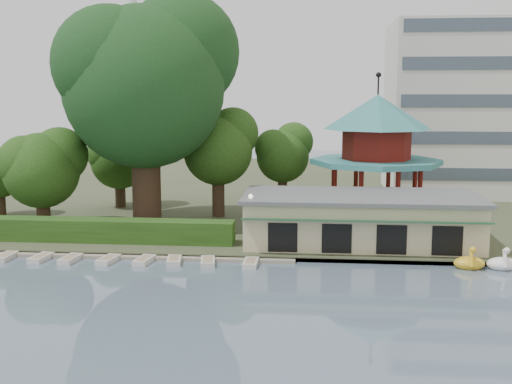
# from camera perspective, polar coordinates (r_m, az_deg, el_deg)

# --- Properties ---
(ground_plane) EXTENTS (220.00, 220.00, 0.00)m
(ground_plane) POSITION_cam_1_polar(r_m,az_deg,el_deg) (31.83, -6.87, -13.93)
(ground_plane) COLOR slate
(ground_plane) RESTS_ON ground
(shore) EXTENTS (220.00, 70.00, 0.40)m
(shore) POSITION_cam_1_polar(r_m,az_deg,el_deg) (81.81, 0.86, 0.34)
(shore) COLOR #424930
(shore) RESTS_ON ground
(embankment) EXTENTS (220.00, 0.60, 0.30)m
(embankment) POSITION_cam_1_polar(r_m,az_deg,el_deg) (47.96, -2.47, -5.83)
(embankment) COLOR gray
(embankment) RESTS_ON ground
(dock) EXTENTS (34.00, 1.60, 0.24)m
(dock) POSITION_cam_1_polar(r_m,az_deg,el_deg) (50.90, -16.05, -5.34)
(dock) COLOR gray
(dock) RESTS_ON ground
(boathouse) EXTENTS (18.60, 9.39, 3.90)m
(boathouse) POSITION_cam_1_polar(r_m,az_deg,el_deg) (51.71, 9.29, -2.34)
(boathouse) COLOR beige
(boathouse) RESTS_ON shore
(pavilion) EXTENTS (12.40, 12.40, 13.50)m
(pavilion) POSITION_cam_1_polar(r_m,az_deg,el_deg) (61.09, 10.67, 4.18)
(pavilion) COLOR beige
(pavilion) RESTS_ON shore
(broadcast_tower) EXTENTS (8.00, 8.00, 96.00)m
(broadcast_tower) POSITION_cam_1_polar(r_m,az_deg,el_deg) (176.81, -10.92, 15.73)
(broadcast_tower) COLOR silver
(broadcast_tower) RESTS_ON ground
(hedge) EXTENTS (30.00, 2.00, 1.80)m
(hedge) POSITION_cam_1_polar(r_m,az_deg,el_deg) (54.74, -17.78, -3.17)
(hedge) COLOR #274D17
(hedge) RESTS_ON shore
(lamp_post) EXTENTS (0.36, 0.36, 4.28)m
(lamp_post) POSITION_cam_1_polar(r_m,az_deg,el_deg) (48.73, -0.47, -1.74)
(lamp_post) COLOR black
(lamp_post) RESTS_ON shore
(big_tree) EXTENTS (15.96, 14.87, 20.98)m
(big_tree) POSITION_cam_1_polar(r_m,az_deg,el_deg) (58.91, -9.71, 10.18)
(big_tree) COLOR #3A281C
(big_tree) RESTS_ON shore
(small_trees) EXTENTS (38.60, 16.52, 10.50)m
(small_trees) POSITION_cam_1_polar(r_m,az_deg,el_deg) (62.98, -12.02, 3.10)
(small_trees) COLOR #3A281C
(small_trees) RESTS_ON shore
(moored_rowboats) EXTENTS (30.06, 2.72, 0.36)m
(moored_rowboats) POSITION_cam_1_polar(r_m,az_deg,el_deg) (49.92, -17.40, -5.61)
(moored_rowboats) COLOR beige
(moored_rowboats) RESTS_ON ground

